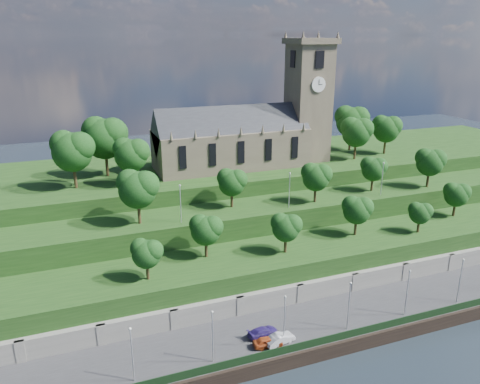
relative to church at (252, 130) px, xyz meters
name	(u,v)px	position (x,y,z in m)	size (l,w,h in m)	color
ground	(368,348)	(-0.79, -45.98, -22.52)	(320.00, 320.00, 0.00)	black
promenade	(345,319)	(-0.79, -39.98, -21.52)	(160.00, 12.00, 2.00)	#2D2D30
quay_wall	(369,341)	(-0.79, -46.03, -21.42)	(160.00, 0.50, 2.20)	black
fence	(367,330)	(-0.79, -45.38, -19.92)	(160.00, 0.10, 1.20)	black
retaining_wall	(325,291)	(-0.79, -34.01, -20.02)	(160.00, 2.10, 5.00)	slate
embankment_lower	(308,266)	(-0.79, -27.98, -18.52)	(160.00, 12.00, 8.00)	#193812
embankment_upper	(281,232)	(-0.79, -16.98, -16.52)	(160.00, 10.00, 12.00)	#193812
hilltop	(242,192)	(-0.79, 4.02, -15.02)	(160.00, 32.00, 15.00)	#193812
church	(252,130)	(0.00, 0.00, 0.00)	(38.60, 12.35, 27.60)	brown
trees_lower	(319,218)	(1.10, -27.67, -9.94)	(65.56, 8.49, 7.20)	#302412
trees_upper	(288,175)	(-0.02, -17.93, -5.03)	(65.15, 8.12, 9.25)	#302412
trees_hilltop	(230,134)	(-5.22, -0.87, -0.38)	(77.04, 16.65, 11.89)	#302412
lamp_posts_promenade	(349,302)	(-2.79, -43.48, -16.16)	(60.36, 0.36, 7.52)	#B2B2B7
lamp_posts_upper	(289,187)	(-0.79, -19.98, -6.61)	(40.36, 0.36, 6.65)	#B2B2B7
car_left	(268,342)	(-14.92, -43.12, -19.82)	(1.65, 4.09, 1.39)	#A8441C
car_middle	(280,339)	(-13.22, -43.13, -19.80)	(1.53, 4.39, 1.45)	#B2B2B7
car_right	(263,332)	(-14.68, -40.74, -19.88)	(1.80, 4.42, 1.28)	navy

